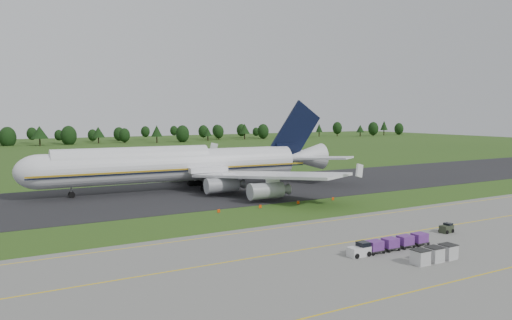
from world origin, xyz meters
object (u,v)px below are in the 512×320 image
aircraft (182,164)px  uld_row (434,254)px  baggage_train (388,244)px  utility_cart (446,229)px  edge_markers (280,205)px

aircraft → uld_row: aircraft is taller
aircraft → baggage_train: aircraft is taller
baggage_train → utility_cart: baggage_train is taller
uld_row → utility_cart: bearing=34.8°
utility_cart → edge_markers: utility_cart is taller
baggage_train → aircraft: bearing=94.0°
uld_row → edge_markers: 39.74m
baggage_train → uld_row: (1.38, -6.19, 0.05)m
aircraft → utility_cart: (18.82, -58.71, -5.41)m
uld_row → edge_markers: size_ratio=0.25×
baggage_train → uld_row: size_ratio=1.98×
edge_markers → utility_cart: bearing=-71.8°
utility_cart → edge_markers: size_ratio=0.08×
utility_cart → aircraft: bearing=107.8°
baggage_train → edge_markers: 33.72m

